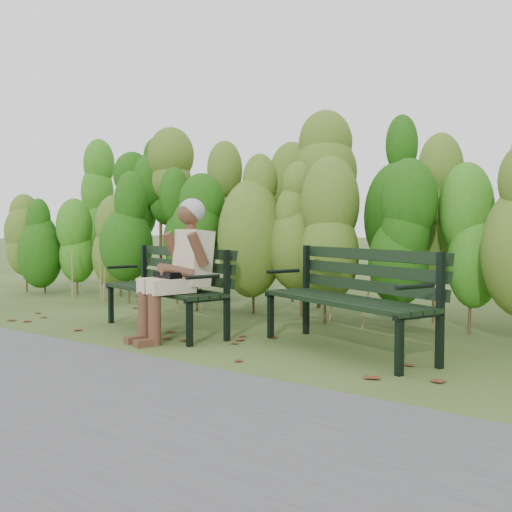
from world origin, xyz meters
The scene contains 7 objects.
ground centered at (0.00, 0.00, 0.00)m, with size 80.00×80.00×0.00m, color #34481A.
footpath centered at (0.00, -2.20, 0.01)m, with size 60.00×2.50×0.01m, color #474749.
hedge_band centered at (0.00, 1.86, 1.26)m, with size 11.04×1.67×2.42m.
leaf_litter centered at (0.26, -0.54, 0.00)m, with size 5.39×2.14×0.01m.
bench_left centered at (-0.81, 0.04, 0.48)m, with size 1.72×0.93×0.82m.
bench_right centered at (1.07, 0.28, 0.50)m, with size 1.78×1.13×0.85m.
seated_woman centered at (-0.42, -0.24, 0.71)m, with size 0.56×0.82×1.29m.
Camera 1 is at (3.39, -4.15, 1.05)m, focal length 42.00 mm.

